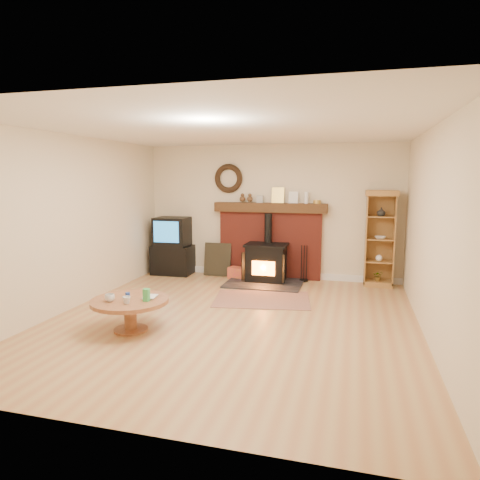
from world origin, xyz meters
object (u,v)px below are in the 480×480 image
(wood_stove, at_px, (266,264))
(tv_unit, at_px, (173,247))
(curio_cabinet, at_px, (380,238))
(coffee_table, at_px, (130,305))

(wood_stove, xyz_separation_m, tv_unit, (-1.99, 0.19, 0.20))
(tv_unit, xyz_separation_m, curio_cabinet, (4.03, 0.08, 0.32))
(wood_stove, relative_size, curio_cabinet, 0.80)
(coffee_table, bearing_deg, tv_unit, 104.48)
(wood_stove, distance_m, coffee_table, 3.23)
(tv_unit, relative_size, coffee_table, 1.17)
(wood_stove, height_order, tv_unit, wood_stove)
(tv_unit, height_order, curio_cabinet, curio_cabinet)
(wood_stove, bearing_deg, tv_unit, 174.42)
(curio_cabinet, relative_size, coffee_table, 1.75)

